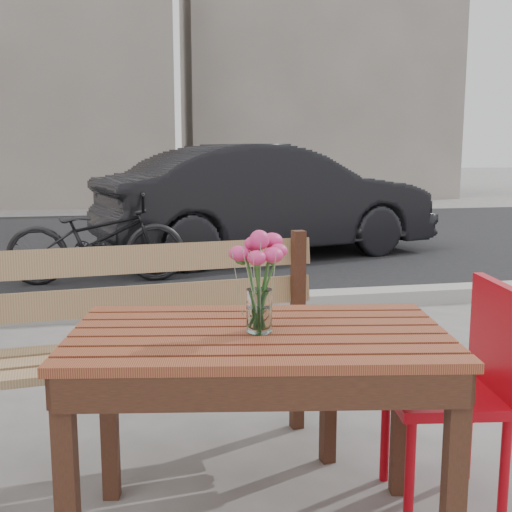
{
  "coord_description": "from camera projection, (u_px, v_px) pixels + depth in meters",
  "views": [
    {
      "loc": [
        -0.17,
        -1.92,
        1.28
      ],
      "look_at": [
        0.23,
        0.01,
        0.95
      ],
      "focal_mm": 45.0,
      "sensor_mm": 36.0,
      "label": 1
    }
  ],
  "objects": [
    {
      "name": "parked_car",
      "position": [
        268.0,
        201.0,
        7.73
      ],
      "size": [
        4.29,
        2.38,
        1.34
      ],
      "primitive_type": "imported",
      "rotation": [
        0.0,
        0.0,
        1.82
      ],
      "color": "black",
      "rests_on": "ground"
    },
    {
      "name": "main_vase",
      "position": [
        259.0,
        269.0,
        1.95
      ],
      "size": [
        0.17,
        0.17,
        0.32
      ],
      "color": "white",
      "rests_on": "main_table"
    },
    {
      "name": "street",
      "position": [
        141.0,
        265.0,
        6.98
      ],
      "size": [
        30.0,
        8.12,
        0.12
      ],
      "color": "black",
      "rests_on": "ground"
    },
    {
      "name": "main_table",
      "position": [
        259.0,
        367.0,
        2.02
      ],
      "size": [
        1.27,
        0.87,
        0.72
      ],
      "rotation": [
        0.0,
        0.0,
        -0.17
      ],
      "color": "maroon",
      "rests_on": "ground"
    },
    {
      "name": "main_bench",
      "position": [
        146.0,
        325.0,
        2.61
      ],
      "size": [
        1.56,
        0.61,
        0.94
      ],
      "rotation": [
        0.0,
        0.0,
        0.11
      ],
      "color": "#946D4C",
      "rests_on": "ground"
    },
    {
      "name": "bicycle",
      "position": [
        97.0,
        238.0,
        6.16
      ],
      "size": [
        1.69,
        0.61,
        0.88
      ],
      "primitive_type": "imported",
      "rotation": [
        0.0,
        0.0,
        1.56
      ],
      "color": "black",
      "rests_on": "ground"
    },
    {
      "name": "red_chair",
      "position": [
        466.0,
        378.0,
        2.29
      ],
      "size": [
        0.46,
        0.46,
        0.82
      ],
      "rotation": [
        0.0,
        0.0,
        -1.72
      ],
      "color": "#AF0712",
      "rests_on": "ground"
    },
    {
      "name": "backdrop_buildings",
      "position": [
        133.0,
        52.0,
        15.44
      ],
      "size": [
        15.5,
        4.0,
        8.0
      ],
      "color": "gray",
      "rests_on": "ground"
    }
  ]
}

